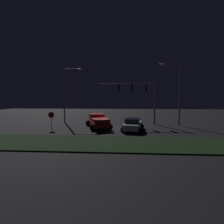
# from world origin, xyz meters

# --- Properties ---
(ground_plane) EXTENTS (80.00, 80.00, 0.00)m
(ground_plane) POSITION_xyz_m (0.00, 0.00, 0.00)
(ground_plane) COLOR black
(grass_median) EXTENTS (27.47, 5.41, 0.10)m
(grass_median) POSITION_xyz_m (0.00, -8.20, 0.05)
(grass_median) COLOR black
(grass_median) RESTS_ON ground_plane
(pickup_truck) EXTENTS (4.05, 5.76, 1.80)m
(pickup_truck) POSITION_xyz_m (-1.58, -0.14, 1.00)
(pickup_truck) COLOR maroon
(pickup_truck) RESTS_ON ground_plane
(car_sedan) EXTENTS (3.02, 4.66, 1.51)m
(car_sedan) POSITION_xyz_m (2.95, -1.83, 0.74)
(car_sedan) COLOR silver
(car_sedan) RESTS_ON ground_plane
(traffic_signal_gantry) EXTENTS (8.32, 0.56, 6.50)m
(traffic_signal_gantry) POSITION_xyz_m (4.03, 3.42, 4.90)
(traffic_signal_gantry) COLOR slate
(traffic_signal_gantry) RESTS_ON ground_plane
(street_lamp_left) EXTENTS (3.04, 0.44, 8.75)m
(street_lamp_left) POSITION_xyz_m (-7.11, 4.51, 5.50)
(street_lamp_left) COLOR slate
(street_lamp_left) RESTS_ON ground_plane
(street_lamp_right) EXTENTS (2.91, 0.44, 9.00)m
(street_lamp_right) POSITION_xyz_m (9.29, 2.61, 5.62)
(street_lamp_right) COLOR slate
(street_lamp_right) RESTS_ON ground_plane
(stop_sign) EXTENTS (0.76, 0.08, 2.23)m
(stop_sign) POSITION_xyz_m (-7.28, -1.76, 1.56)
(stop_sign) COLOR slate
(stop_sign) RESTS_ON ground_plane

